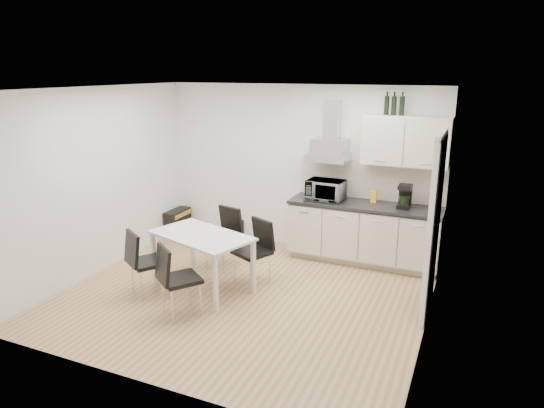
# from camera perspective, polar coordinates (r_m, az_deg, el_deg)

# --- Properties ---
(ground) EXTENTS (4.50, 4.50, 0.00)m
(ground) POSITION_cam_1_polar(r_m,az_deg,el_deg) (6.40, -3.34, -10.60)
(ground) COLOR tan
(ground) RESTS_ON ground
(wall_back) EXTENTS (4.50, 0.10, 2.60)m
(wall_back) POSITION_cam_1_polar(r_m,az_deg,el_deg) (7.73, 3.19, 4.24)
(wall_back) COLOR white
(wall_back) RESTS_ON ground
(wall_front) EXTENTS (4.50, 0.10, 2.60)m
(wall_front) POSITION_cam_1_polar(r_m,az_deg,el_deg) (4.34, -15.60, -5.56)
(wall_front) COLOR white
(wall_front) RESTS_ON ground
(wall_left) EXTENTS (0.10, 4.00, 2.60)m
(wall_left) POSITION_cam_1_polar(r_m,az_deg,el_deg) (7.22, -19.71, 2.52)
(wall_left) COLOR white
(wall_left) RESTS_ON ground
(wall_right) EXTENTS (0.10, 4.00, 2.60)m
(wall_right) POSITION_cam_1_polar(r_m,az_deg,el_deg) (5.34, 18.54, -1.78)
(wall_right) COLOR white
(wall_right) RESTS_ON ground
(ceiling) EXTENTS (4.50, 4.50, 0.00)m
(ceiling) POSITION_cam_1_polar(r_m,az_deg,el_deg) (5.74, -3.76, 13.37)
(ceiling) COLOR white
(ceiling) RESTS_ON wall_back
(doorway) EXTENTS (0.08, 1.04, 2.10)m
(doorway) POSITION_cam_1_polar(r_m,az_deg,el_deg) (5.94, 18.46, -2.56)
(doorway) COLOR white
(doorway) RESTS_ON ground
(kitchenette) EXTENTS (2.22, 0.64, 2.52)m
(kitchenette) POSITION_cam_1_polar(r_m,az_deg,el_deg) (7.27, 11.18, -0.58)
(kitchenette) COLOR beige
(kitchenette) RESTS_ON ground
(dining_table) EXTENTS (1.49, 1.13, 0.75)m
(dining_table) POSITION_cam_1_polar(r_m,az_deg,el_deg) (6.39, -8.28, -4.31)
(dining_table) COLOR white
(dining_table) RESTS_ON ground
(chair_far_left) EXTENTS (0.54, 0.59, 0.88)m
(chair_far_left) POSITION_cam_1_polar(r_m,az_deg,el_deg) (7.10, -5.88, -4.06)
(chair_far_left) COLOR black
(chair_far_left) RESTS_ON ground
(chair_far_right) EXTENTS (0.61, 0.64, 0.88)m
(chair_far_right) POSITION_cam_1_polar(r_m,az_deg,el_deg) (6.54, -2.37, -5.77)
(chair_far_right) COLOR black
(chair_far_right) RESTS_ON ground
(chair_near_left) EXTENTS (0.64, 0.66, 0.88)m
(chair_near_left) POSITION_cam_1_polar(r_m,az_deg,el_deg) (6.41, -14.32, -6.71)
(chair_near_left) COLOR black
(chair_near_left) RESTS_ON ground
(chair_near_right) EXTENTS (0.65, 0.66, 0.88)m
(chair_near_right) POSITION_cam_1_polar(r_m,az_deg,el_deg) (5.84, -10.69, -8.77)
(chair_near_right) COLOR black
(chair_near_right) RESTS_ON ground
(guitar_amp) EXTENTS (0.24, 0.54, 0.45)m
(guitar_amp) POSITION_cam_1_polar(r_m,az_deg,el_deg) (8.65, -11.02, -2.13)
(guitar_amp) COLOR black
(guitar_amp) RESTS_ON ground
(floor_speaker) EXTENTS (0.20, 0.18, 0.31)m
(floor_speaker) POSITION_cam_1_polar(r_m,az_deg,el_deg) (8.36, -4.17, -3.00)
(floor_speaker) COLOR black
(floor_speaker) RESTS_ON ground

